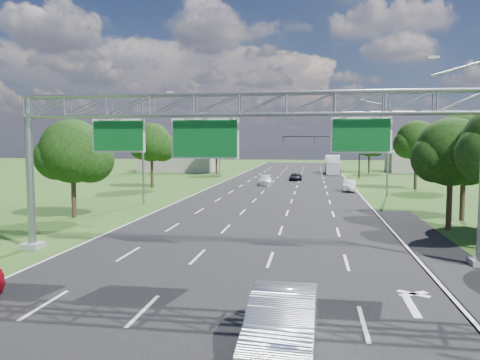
% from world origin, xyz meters
% --- Properties ---
extents(ground, '(220.00, 220.00, 0.00)m').
position_xyz_m(ground, '(0.00, 30.00, 0.00)').
color(ground, '#234D17').
rests_on(ground, ground).
extents(road, '(18.00, 180.00, 0.02)m').
position_xyz_m(road, '(0.00, 30.00, 0.00)').
color(road, black).
rests_on(road, ground).
extents(road_flare, '(3.00, 30.00, 0.02)m').
position_xyz_m(road_flare, '(10.20, 14.00, 0.00)').
color(road_flare, black).
rests_on(road_flare, ground).
extents(sign_gantry, '(23.50, 1.00, 9.56)m').
position_xyz_m(sign_gantry, '(0.33, 12.00, 6.89)').
color(sign_gantry, gray).
rests_on(sign_gantry, ground).
extents(traffic_signal, '(12.21, 0.24, 7.00)m').
position_xyz_m(traffic_signal, '(7.48, 65.00, 5.17)').
color(traffic_signal, black).
rests_on(traffic_signal, ground).
extents(streetlight_l_near, '(2.97, 0.22, 10.16)m').
position_xyz_m(streetlight_l_near, '(-11.30, 30.00, 5.58)').
color(streetlight_l_near, gray).
rests_on(streetlight_l_near, ground).
extents(streetlight_l_far, '(2.97, 0.22, 10.16)m').
position_xyz_m(streetlight_l_far, '(-11.30, 65.00, 5.58)').
color(streetlight_l_far, gray).
rests_on(streetlight_l_far, ground).
extents(streetlight_r_mid, '(2.97, 0.22, 10.16)m').
position_xyz_m(streetlight_r_mid, '(11.30, 40.00, 5.58)').
color(streetlight_r_mid, gray).
rests_on(streetlight_r_mid, ground).
extents(tree_verge_la, '(5.76, 4.80, 7.40)m').
position_xyz_m(tree_verge_la, '(-13.92, 22.04, 4.76)').
color(tree_verge_la, '#2D2116').
rests_on(tree_verge_la, ground).
extents(tree_verge_lb, '(5.76, 4.80, 8.06)m').
position_xyz_m(tree_verge_lb, '(-15.92, 45.04, 5.41)').
color(tree_verge_lb, '#2D2116').
rests_on(tree_verge_lb, ground).
extents(tree_verge_lc, '(5.76, 4.80, 7.62)m').
position_xyz_m(tree_verge_lc, '(-12.92, 70.04, 4.98)').
color(tree_verge_lc, '#2D2116').
rests_on(tree_verge_lc, ground).
extents(tree_verge_rd, '(5.76, 4.80, 8.28)m').
position_xyz_m(tree_verge_rd, '(16.08, 48.04, 5.63)').
color(tree_verge_rd, '#2D2116').
rests_on(tree_verge_rd, ground).
extents(tree_verge_re, '(5.76, 4.80, 7.84)m').
position_xyz_m(tree_verge_re, '(14.08, 78.04, 5.20)').
color(tree_verge_re, '#2D2116').
rests_on(tree_verge_re, ground).
extents(building_left, '(14.00, 10.00, 5.00)m').
position_xyz_m(building_left, '(-22.00, 78.00, 2.50)').
color(building_left, gray).
rests_on(building_left, ground).
extents(building_right, '(12.00, 9.00, 4.00)m').
position_xyz_m(building_right, '(24.00, 82.00, 2.00)').
color(building_right, gray).
rests_on(building_right, ground).
extents(silver_sedan, '(1.89, 5.10, 1.67)m').
position_xyz_m(silver_sedan, '(3.02, 1.57, 0.83)').
color(silver_sedan, silver).
rests_on(silver_sedan, ground).
extents(car_queue_a, '(2.08, 4.48, 1.27)m').
position_xyz_m(car_queue_a, '(-2.42, 50.94, 0.63)').
color(car_queue_a, silver).
rests_on(car_queue_a, ground).
extents(car_queue_b, '(1.82, 3.87, 1.07)m').
position_xyz_m(car_queue_b, '(1.29, 58.86, 0.54)').
color(car_queue_b, black).
rests_on(car_queue_b, ground).
extents(car_queue_d, '(1.72, 4.06, 1.30)m').
position_xyz_m(car_queue_d, '(8.00, 44.55, 0.65)').
color(car_queue_d, white).
rests_on(car_queue_d, ground).
extents(box_truck, '(2.90, 8.65, 3.22)m').
position_xyz_m(box_truck, '(7.34, 75.46, 1.54)').
color(box_truck, silver).
rests_on(box_truck, ground).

